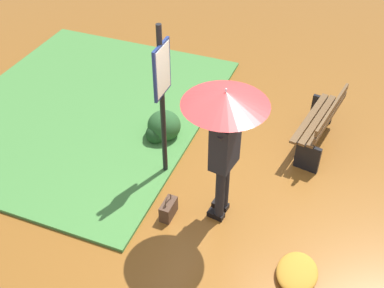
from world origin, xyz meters
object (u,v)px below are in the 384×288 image
object	(u,v)px
park_bench	(320,123)
person_with_umbrella	(225,123)
info_sign_post	(162,87)
handbag	(169,209)

from	to	relation	value
park_bench	person_with_umbrella	bearing A→B (deg)	-24.52
park_bench	info_sign_post	bearing A→B (deg)	-53.13
handbag	info_sign_post	bearing A→B (deg)	-153.97
info_sign_post	park_bench	distance (m)	2.60
person_with_umbrella	park_bench	distance (m)	2.46
person_with_umbrella	park_bench	xyz separation A→B (m)	(-1.98, 0.90, -1.15)
person_with_umbrella	info_sign_post	world-z (taller)	info_sign_post
person_with_umbrella	info_sign_post	distance (m)	1.15
handbag	park_bench	size ratio (longest dim) A/B	0.26
info_sign_post	handbag	distance (m)	1.57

